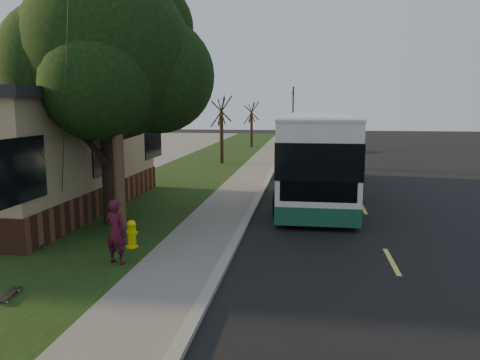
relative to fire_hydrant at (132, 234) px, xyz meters
name	(u,v)px	position (x,y,z in m)	size (l,w,h in m)	color
ground	(230,254)	(2.60, 0.00, -0.43)	(120.00, 120.00, 0.00)	black
road	(353,189)	(6.60, 10.00, -0.43)	(8.00, 80.00, 0.01)	black
curb	(265,186)	(2.60, 10.00, -0.37)	(0.25, 80.00, 0.12)	gray
sidewalk	(243,186)	(1.60, 10.00, -0.39)	(2.00, 80.00, 0.08)	slate
grass_verge	(171,184)	(-1.90, 10.00, -0.40)	(5.00, 80.00, 0.07)	black
fire_hydrant	(132,234)	(0.00, 0.00, 0.00)	(0.32, 0.32, 0.74)	yellow
utility_pole	(115,73)	(-0.71, 0.99, 4.20)	(2.86, 3.21, 9.07)	#473321
leafy_tree	(109,59)	(-1.57, 2.65, 4.73)	(6.30, 6.00, 7.80)	black
bare_tree_near	(221,131)	(-0.90, 18.00, 1.72)	(1.38, 1.21, 4.31)	black
bare_tree_far	(251,125)	(-0.40, 30.00, 1.57)	(1.38, 1.21, 4.03)	black
traffic_signal	(293,111)	(3.10, 34.00, 2.73)	(0.18, 0.22, 5.50)	#2D2D30
transit_bus	(315,153)	(4.86, 8.57, 1.35)	(2.86, 12.39, 3.35)	silver
skateboarder	(116,232)	(0.10, -1.23, 0.41)	(0.56, 0.37, 1.54)	#440D1E
skateboard_main	(9,294)	(-1.20, -3.42, -0.31)	(0.33, 0.80, 0.07)	black
skateboard_spare	(33,245)	(-2.61, -0.31, -0.31)	(0.79, 0.29, 0.07)	black
dumpster	(36,179)	(-6.62, 6.40, 0.28)	(1.79, 1.57, 1.35)	black
distant_car	(302,141)	(4.10, 27.49, 0.41)	(1.99, 4.94, 1.68)	black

